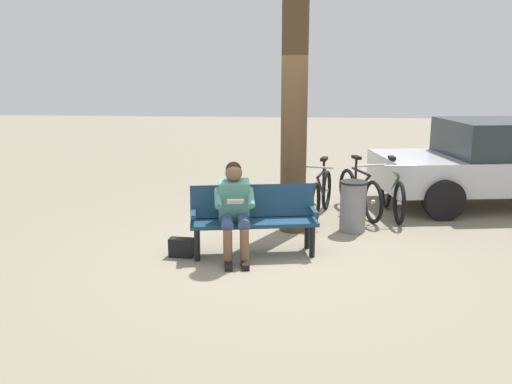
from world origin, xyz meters
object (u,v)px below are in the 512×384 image
tree_trunk (295,88)px  parked_car (505,160)px  handbag (181,247)px  person_reading (234,206)px  bicycle_silver (360,193)px  litter_bin (353,206)px  bicycle_purple (321,195)px  bicycle_blue (392,194)px  bench (253,214)px

tree_trunk → parked_car: tree_trunk is taller
parked_car → handbag: bearing=23.2°
person_reading → bicycle_silver: person_reading is taller
tree_trunk → parked_car: bearing=-152.5°
litter_bin → bicycle_purple: bicycle_purple is taller
handbag → tree_trunk: (-1.38, -1.28, 1.94)m
bicycle_blue → parked_car: 2.27m
person_reading → litter_bin: person_reading is taller
bicycle_blue → bicycle_silver: 0.52m
bicycle_silver → bicycle_purple: 0.66m
litter_bin → bicycle_blue: size_ratio=0.44×
person_reading → bicycle_purple: person_reading is taller
handbag → bicycle_blue: size_ratio=0.18×
tree_trunk → litter_bin: tree_trunk is taller
bicycle_blue → bicycle_purple: size_ratio=1.02×
person_reading → handbag: size_ratio=4.00×
bicycle_blue → person_reading: bearing=-48.9°
person_reading → handbag: 0.87m
bicycle_blue → tree_trunk: bearing=-61.4°
person_reading → bench: bearing=-146.8°
litter_bin → bicycle_blue: 1.18m
bicycle_silver → bicycle_purple: same height
bench → parked_car: bearing=-155.1°
person_reading → bicycle_silver: 2.85m
litter_bin → bicycle_silver: size_ratio=0.46×
handbag → litter_bin: litter_bin is taller
person_reading → bicycle_purple: (-1.14, -2.01, -0.31)m
parked_car → litter_bin: bearing=25.0°
handbag → bicycle_silver: bicycle_silver is taller
bicycle_silver → parked_car: bearing=91.6°
bicycle_purple → parked_car: (-3.18, -1.11, 0.41)m
tree_trunk → parked_car: size_ratio=0.93×
tree_trunk → bicycle_blue: 2.52m
bicycle_silver → bicycle_purple: size_ratio=0.98×
parked_car → bicycle_purple: bearing=10.1°
bicycle_blue → bicycle_purple: (1.15, 0.19, 0.00)m
handbag → bicycle_purple: (-1.81, -2.05, 0.24)m
bicycle_blue → handbag: bearing=-55.7°
litter_bin → person_reading: bearing=38.8°
person_reading → handbag: (0.68, 0.04, -0.54)m
tree_trunk → bicycle_purple: (-0.44, -0.78, -1.70)m
person_reading → litter_bin: size_ratio=1.62×
handbag → bicycle_blue: bicycle_blue is taller
bicycle_blue → litter_bin: bearing=-39.9°
handbag → tree_trunk: tree_trunk is taller
bench → parked_car: parked_car is taller
tree_trunk → bicycle_silver: bearing=-137.2°
bicycle_purple → handbag: bearing=-29.5°
handbag → parked_car: 5.95m
person_reading → bicycle_blue: 3.19m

